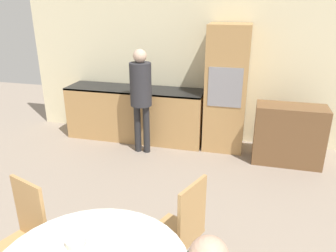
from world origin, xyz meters
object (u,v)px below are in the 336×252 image
Objects in this scene: oven_unit at (226,89)px; chair_far_right at (183,227)px; chair_far_left at (24,233)px; person_standing at (141,90)px; bowl_near at (76,242)px; sideboard at (289,135)px.

chair_far_right is at bearing -91.48° from oven_unit.
person_standing reaches higher than chair_far_left.
bowl_near is at bearing -23.17° from chair_far_right.
sideboard is 2.77m from chair_far_right.
chair_far_right is (-0.07, -2.89, -0.46)m from oven_unit.
oven_unit reaches higher than chair_far_right.
person_standing reaches higher than bowl_near.
chair_far_right is 0.91m from bowl_near.
oven_unit is 1.21× the size of person_standing.
chair_far_right is (1.25, 0.40, 0.00)m from chair_far_left.
chair_far_left is (-2.30, -2.96, 0.09)m from sideboard.
chair_far_left reaches higher than bowl_near.
chair_far_left is 0.59× the size of person_standing.
oven_unit reaches higher than chair_far_left.
person_standing is 11.86× the size of bowl_near.
sideboard is at bearing 62.12° from bowl_near.
chair_far_left is 0.70m from bowl_near.
chair_far_left is 2.82m from person_standing.
person_standing is at bearing -131.57° from chair_far_right.
person_standing reaches higher than sideboard.
sideboard is 3.61m from bowl_near.
sideboard is at bearing 179.72° from chair_far_right.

